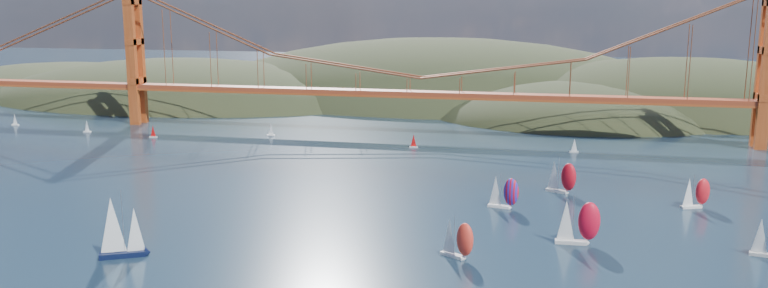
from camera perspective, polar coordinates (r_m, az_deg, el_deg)
headlands at (r=383.72m, az=11.98°, el=1.18°), size 725.00×225.00×96.00m
bridge at (r=285.12m, az=2.54°, el=7.13°), size 552.00×12.00×55.00m
sloop_navy at (r=160.49m, az=-19.54°, el=-6.04°), size 9.58×7.83×13.97m
racer_0 at (r=152.29m, az=5.55°, el=-7.15°), size 7.74×5.96×8.76m
racer_1 at (r=164.73m, az=14.49°, el=-5.73°), size 9.29×3.84×10.63m
racer_3 at (r=202.29m, az=22.64°, el=-3.42°), size 7.60×5.20×8.51m
racer_5 at (r=206.86m, az=13.32°, el=-2.41°), size 8.52×6.26×9.59m
racer_rwb at (r=189.11m, az=9.05°, el=-3.61°), size 7.90×4.16×8.87m
distant_boat_0 at (r=344.52m, az=-26.31°, el=1.67°), size 3.00×2.00×4.70m
distant_boat_1 at (r=315.00m, az=-21.70°, el=1.26°), size 3.00×2.00×4.70m
distant_boat_2 at (r=294.76m, az=-17.19°, el=0.93°), size 3.00×2.00×4.70m
distant_boat_3 at (r=288.27m, az=-8.62°, el=1.08°), size 3.00×2.00×4.70m
distant_boat_8 at (r=262.51m, az=14.30°, el=-0.11°), size 3.00×2.00×4.70m
distant_boat_9 at (r=262.73m, az=2.27°, el=0.24°), size 3.00×2.00×4.70m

